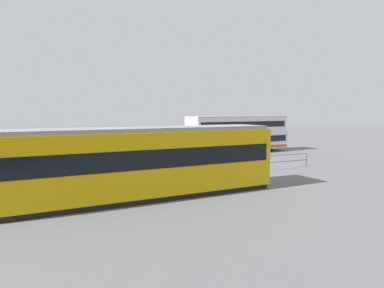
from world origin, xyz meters
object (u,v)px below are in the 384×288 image
Objects in this scene: tram_yellow at (138,162)px; info_sign at (204,147)px; pedestrian_near_railing at (178,155)px; double_decker_bus at (238,134)px.

tram_yellow reaches higher than info_sign.
tram_yellow is 5.75× the size of info_sign.
tram_yellow reaches higher than pedestrian_near_railing.
pedestrian_near_railing is (-4.47, -8.06, -0.80)m from tram_yellow.
info_sign is (-5.58, -5.51, -0.04)m from tram_yellow.
info_sign is at bearing -135.37° from tram_yellow.
double_decker_bus reaches higher than info_sign.
tram_yellow is 7.84m from info_sign.
tram_yellow is 9.26m from pedestrian_near_railing.
double_decker_bus is at bearing -130.78° from tram_yellow.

